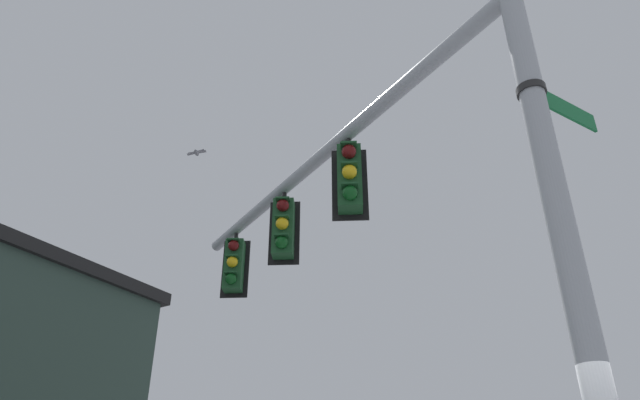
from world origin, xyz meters
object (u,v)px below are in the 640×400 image
(traffic_light_nearest_pole, at_px, (350,177))
(street_name_sign, at_px, (549,101))
(bird_flying, at_px, (197,153))
(traffic_light_mid_outer, at_px, (234,265))
(traffic_light_mid_inner, at_px, (283,228))

(traffic_light_nearest_pole, xyz_separation_m, street_name_sign, (-2.11, 2.42, -0.59))
(street_name_sign, xyz_separation_m, bird_flying, (5.62, -6.13, 3.61))
(traffic_light_mid_outer, height_order, bird_flying, bird_flying)
(traffic_light_mid_inner, bearing_deg, traffic_light_mid_outer, -54.15)
(traffic_light_mid_outer, distance_m, bird_flying, 3.28)
(traffic_light_mid_inner, relative_size, bird_flying, 3.01)
(traffic_light_nearest_pole, height_order, traffic_light_mid_outer, same)
(traffic_light_nearest_pole, relative_size, bird_flying, 3.01)
(bird_flying, bearing_deg, traffic_light_nearest_pole, 133.47)
(traffic_light_nearest_pole, bearing_deg, traffic_light_mid_outer, -54.15)
(traffic_light_mid_inner, xyz_separation_m, traffic_light_mid_outer, (1.17, -1.62, 0.00))
(traffic_light_nearest_pole, xyz_separation_m, traffic_light_mid_outer, (2.34, -3.23, 0.00))
(traffic_light_mid_inner, xyz_separation_m, bird_flying, (2.35, -2.09, 3.02))
(traffic_light_nearest_pole, height_order, traffic_light_mid_inner, same)
(street_name_sign, distance_m, bird_flying, 9.07)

